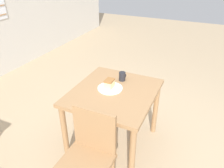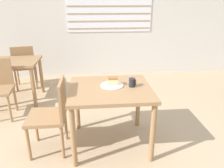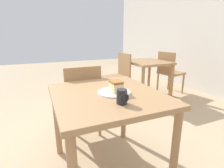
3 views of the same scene
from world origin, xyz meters
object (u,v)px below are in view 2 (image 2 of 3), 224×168
object	(u,v)px
chair_near_window	(52,113)
plate	(112,85)
dining_table_near	(110,96)
dining_table_far	(15,68)
cake_slice	(113,81)
coffee_mug	(132,82)
chair_far_opposite	(25,65)

from	to	relation	value
chair_near_window	plate	xyz separation A→B (m)	(0.71, 0.12, 0.27)
dining_table_near	chair_near_window	world-z (taller)	chair_near_window
dining_table_far	cake_slice	bearing A→B (deg)	-41.24
dining_table_near	coffee_mug	world-z (taller)	coffee_mug
dining_table_far	cake_slice	xyz separation A→B (m)	(1.57, -1.38, 0.21)
dining_table_far	plate	distance (m)	2.10
plate	cake_slice	xyz separation A→B (m)	(0.01, 0.01, 0.05)
chair_far_opposite	cake_slice	distance (m)	2.53
coffee_mug	dining_table_near	bearing A→B (deg)	-177.56
coffee_mug	plate	bearing A→B (deg)	169.02
dining_table_far	chair_far_opposite	xyz separation A→B (m)	(-0.01, 0.57, -0.11)
plate	coffee_mug	bearing A→B (deg)	-10.98
chair_far_opposite	plate	xyz separation A→B (m)	(1.57, -1.96, 0.27)
cake_slice	coffee_mug	distance (m)	0.23
dining_table_near	coffee_mug	distance (m)	0.31
chair_far_opposite	plate	world-z (taller)	chair_far_opposite
chair_far_opposite	cake_slice	size ratio (longest dim) A/B	7.92
dining_table_near	plate	distance (m)	0.13
dining_table_near	cake_slice	distance (m)	0.19
dining_table_near	dining_table_far	size ratio (longest dim) A/B	1.18
dining_table_near	plate	world-z (taller)	plate
dining_table_far	cake_slice	size ratio (longest dim) A/B	7.18
dining_table_far	cake_slice	distance (m)	2.10
chair_near_window	cake_slice	size ratio (longest dim) A/B	7.92
cake_slice	coffee_mug	bearing A→B (deg)	-14.35
chair_far_opposite	cake_slice	world-z (taller)	chair_far_opposite
chair_far_opposite	coffee_mug	xyz separation A→B (m)	(1.81, -2.01, 0.32)
dining_table_near	cake_slice	size ratio (longest dim) A/B	8.48
dining_table_far	plate	size ratio (longest dim) A/B	2.97
cake_slice	dining_table_far	bearing A→B (deg)	138.76
chair_near_window	plate	size ratio (longest dim) A/B	3.28
coffee_mug	cake_slice	bearing A→B (deg)	165.65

